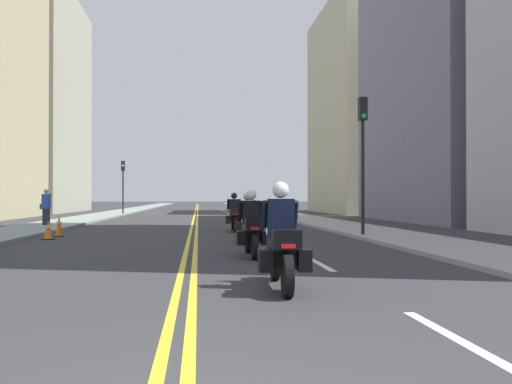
% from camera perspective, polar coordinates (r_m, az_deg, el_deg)
% --- Properties ---
extents(ground_plane, '(264.00, 264.00, 0.00)m').
position_cam_1_polar(ground_plane, '(51.11, -6.41, -2.17)').
color(ground_plane, '#313134').
extents(sidewalk_left, '(2.92, 144.00, 0.12)m').
position_cam_1_polar(sidewalk_left, '(51.61, -14.21, -2.07)').
color(sidewalk_left, gray).
rests_on(sidewalk_left, ground).
extents(sidewalk_right, '(2.92, 144.00, 0.12)m').
position_cam_1_polar(sidewalk_right, '(51.56, 1.39, -2.09)').
color(sidewalk_right, '#9D9A95').
rests_on(sidewalk_right, ground).
extents(centreline_yellow_inner, '(0.12, 132.00, 0.01)m').
position_cam_1_polar(centreline_yellow_inner, '(51.11, -6.55, -2.16)').
color(centreline_yellow_inner, yellow).
rests_on(centreline_yellow_inner, ground).
extents(centreline_yellow_outer, '(0.12, 132.00, 0.01)m').
position_cam_1_polar(centreline_yellow_outer, '(51.11, -6.28, -2.16)').
color(centreline_yellow_outer, yellow).
rests_on(centreline_yellow_outer, ground).
extents(lane_dashes_white, '(0.14, 56.40, 0.01)m').
position_cam_1_polar(lane_dashes_white, '(32.22, -1.61, -3.09)').
color(lane_dashes_white, silver).
rests_on(lane_dashes_white, ground).
extents(building_right_1, '(6.54, 14.09, 15.71)m').
position_cam_1_polar(building_right_1, '(34.27, 19.76, 10.28)').
color(building_right_1, slate).
rests_on(building_right_1, ground).
extents(building_left_2, '(8.26, 15.84, 20.91)m').
position_cam_1_polar(building_left_2, '(56.13, -22.94, 8.73)').
color(building_left_2, '#ABA890').
rests_on(building_left_2, ground).
extents(building_right_2, '(9.61, 15.01, 19.03)m').
position_cam_1_polar(building_right_2, '(51.12, 12.61, 8.54)').
color(building_right_2, tan).
rests_on(building_right_2, ground).
extents(motorcycle_0, '(0.77, 2.25, 1.66)m').
position_cam_1_polar(motorcycle_0, '(8.22, 2.74, -5.84)').
color(motorcycle_0, black).
rests_on(motorcycle_0, ground).
extents(motorcycle_1, '(0.76, 2.09, 1.61)m').
position_cam_1_polar(motorcycle_1, '(12.66, -0.49, -4.06)').
color(motorcycle_1, black).
rests_on(motorcycle_1, ground).
extents(motorcycle_2, '(0.78, 2.25, 1.59)m').
position_cam_1_polar(motorcycle_2, '(16.75, -0.94, -3.18)').
color(motorcycle_2, black).
rests_on(motorcycle_2, ground).
extents(motorcycle_3, '(0.76, 2.21, 1.62)m').
position_cam_1_polar(motorcycle_3, '(22.06, -2.35, -2.54)').
color(motorcycle_3, black).
rests_on(motorcycle_3, ground).
extents(traffic_cone_0, '(0.37, 0.37, 0.65)m').
position_cam_1_polar(traffic_cone_0, '(19.20, -21.39, -3.81)').
color(traffic_cone_0, black).
rests_on(traffic_cone_0, ground).
extents(traffic_cone_1, '(0.34, 0.34, 0.79)m').
position_cam_1_polar(traffic_cone_1, '(20.56, -20.36, -3.40)').
color(traffic_cone_1, black).
rests_on(traffic_cone_1, ground).
extents(traffic_light_near, '(0.28, 0.38, 4.93)m').
position_cam_1_polar(traffic_light_near, '(19.09, 11.38, 5.32)').
color(traffic_light_near, black).
rests_on(traffic_light_near, ground).
extents(traffic_light_far, '(0.28, 0.38, 4.40)m').
position_cam_1_polar(traffic_light_far, '(44.72, -14.07, 1.54)').
color(traffic_light_far, black).
rests_on(traffic_light_far, ground).
extents(pedestrian_1, '(0.50, 0.28, 1.81)m').
position_cam_1_polar(pedestrian_1, '(26.92, -21.59, -1.56)').
color(pedestrian_1, '#272836').
rests_on(pedestrian_1, ground).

